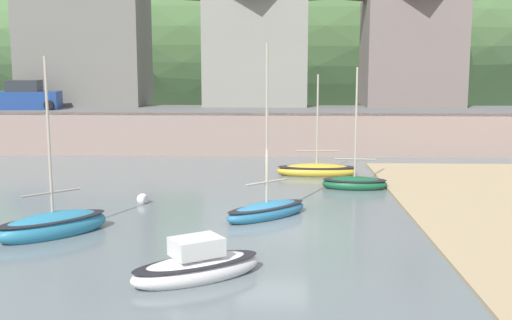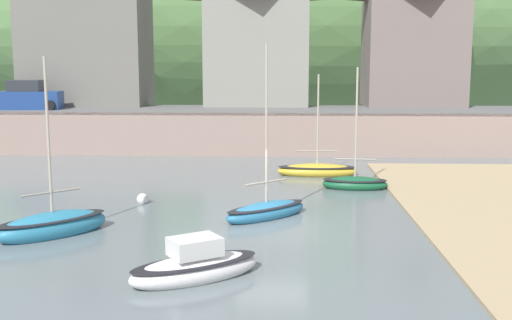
{
  "view_description": "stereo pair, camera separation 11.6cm",
  "coord_description": "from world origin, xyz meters",
  "px_view_note": "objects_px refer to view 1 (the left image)",
  "views": [
    {
      "loc": [
        0.19,
        -21.36,
        5.64
      ],
      "look_at": [
        -0.71,
        4.08,
        1.64
      ],
      "focal_mm": 44.57,
      "sensor_mm": 36.0,
      "label": 1
    },
    {
      "loc": [
        0.31,
        -21.35,
        5.64
      ],
      "look_at": [
        -0.71,
        4.08,
        1.64
      ],
      "focal_mm": 44.57,
      "sensor_mm": 36.0,
      "label": 2
    }
  ],
  "objects_px": {
    "sailboat_nearest_shore": "(197,267)",
    "motorboat_with_cabin": "(355,183)",
    "parked_car_near_slipway": "(28,97)",
    "rowboat_small_beached": "(317,170)",
    "waterfront_building_centre": "(256,38)",
    "mooring_buoy": "(143,199)",
    "waterfront_building_right": "(412,34)",
    "fishing_boat_green": "(267,210)",
    "sailboat_far_left": "(53,226)",
    "waterfront_building_left": "(85,29)"
  },
  "relations": [
    {
      "from": "motorboat_with_cabin",
      "to": "parked_car_near_slipway",
      "type": "distance_m",
      "value": 24.85
    },
    {
      "from": "waterfront_building_left",
      "to": "motorboat_with_cabin",
      "type": "bearing_deg",
      "value": -46.74
    },
    {
      "from": "fishing_boat_green",
      "to": "parked_car_near_slipway",
      "type": "distance_m",
      "value": 25.76
    },
    {
      "from": "sailboat_nearest_shore",
      "to": "mooring_buoy",
      "type": "relative_size",
      "value": 7.75
    },
    {
      "from": "waterfront_building_left",
      "to": "sailboat_far_left",
      "type": "relative_size",
      "value": 1.8
    },
    {
      "from": "rowboat_small_beached",
      "to": "waterfront_building_centre",
      "type": "bearing_deg",
      "value": 103.01
    },
    {
      "from": "sailboat_nearest_shore",
      "to": "motorboat_with_cabin",
      "type": "bearing_deg",
      "value": 32.46
    },
    {
      "from": "waterfront_building_centre",
      "to": "motorboat_with_cabin",
      "type": "bearing_deg",
      "value": -74.71
    },
    {
      "from": "waterfront_building_centre",
      "to": "waterfront_building_left",
      "type": "bearing_deg",
      "value": 180.0
    },
    {
      "from": "waterfront_building_right",
      "to": "motorboat_with_cabin",
      "type": "relative_size",
      "value": 1.81
    },
    {
      "from": "fishing_boat_green",
      "to": "sailboat_far_left",
      "type": "bearing_deg",
      "value": 158.91
    },
    {
      "from": "waterfront_building_left",
      "to": "fishing_boat_green",
      "type": "height_order",
      "value": "waterfront_building_left"
    },
    {
      "from": "waterfront_building_centre",
      "to": "sailboat_far_left",
      "type": "bearing_deg",
      "value": -101.89
    },
    {
      "from": "sailboat_far_left",
      "to": "mooring_buoy",
      "type": "distance_m",
      "value": 5.18
    },
    {
      "from": "mooring_buoy",
      "to": "sailboat_nearest_shore",
      "type": "bearing_deg",
      "value": -69.39
    },
    {
      "from": "mooring_buoy",
      "to": "waterfront_building_right",
      "type": "bearing_deg",
      "value": 55.71
    },
    {
      "from": "waterfront_building_left",
      "to": "mooring_buoy",
      "type": "relative_size",
      "value": 22.25
    },
    {
      "from": "mooring_buoy",
      "to": "motorboat_with_cabin",
      "type": "bearing_deg",
      "value": 20.34
    },
    {
      "from": "waterfront_building_centre",
      "to": "mooring_buoy",
      "type": "bearing_deg",
      "value": -99.65
    },
    {
      "from": "waterfront_building_centre",
      "to": "rowboat_small_beached",
      "type": "height_order",
      "value": "waterfront_building_centre"
    },
    {
      "from": "parked_car_near_slipway",
      "to": "mooring_buoy",
      "type": "relative_size",
      "value": 8.7
    },
    {
      "from": "motorboat_with_cabin",
      "to": "parked_car_near_slipway",
      "type": "bearing_deg",
      "value": 149.12
    },
    {
      "from": "parked_car_near_slipway",
      "to": "waterfront_building_centre",
      "type": "bearing_deg",
      "value": 12.02
    },
    {
      "from": "sailboat_nearest_shore",
      "to": "rowboat_small_beached",
      "type": "height_order",
      "value": "rowboat_small_beached"
    },
    {
      "from": "sailboat_far_left",
      "to": "waterfront_building_centre",
      "type": "bearing_deg",
      "value": 34.06
    },
    {
      "from": "parked_car_near_slipway",
      "to": "sailboat_nearest_shore",
      "type": "bearing_deg",
      "value": -65.25
    },
    {
      "from": "sailboat_far_left",
      "to": "waterfront_building_left",
      "type": "bearing_deg",
      "value": 60.26
    },
    {
      "from": "sailboat_nearest_shore",
      "to": "waterfront_building_right",
      "type": "bearing_deg",
      "value": 36.26
    },
    {
      "from": "fishing_boat_green",
      "to": "waterfront_building_right",
      "type": "bearing_deg",
      "value": 25.95
    },
    {
      "from": "motorboat_with_cabin",
      "to": "parked_car_near_slipway",
      "type": "relative_size",
      "value": 1.31
    },
    {
      "from": "sailboat_nearest_shore",
      "to": "waterfront_building_centre",
      "type": "bearing_deg",
      "value": 56.22
    },
    {
      "from": "sailboat_far_left",
      "to": "parked_car_near_slipway",
      "type": "bearing_deg",
      "value": 69.09
    },
    {
      "from": "waterfront_building_right",
      "to": "sailboat_nearest_shore",
      "type": "xyz_separation_m",
      "value": [
        -11.63,
        -30.72,
        -7.16
      ]
    },
    {
      "from": "rowboat_small_beached",
      "to": "waterfront_building_right",
      "type": "bearing_deg",
      "value": 63.5
    },
    {
      "from": "waterfront_building_right",
      "to": "mooring_buoy",
      "type": "height_order",
      "value": "waterfront_building_right"
    },
    {
      "from": "waterfront_building_centre",
      "to": "motorboat_with_cabin",
      "type": "relative_size",
      "value": 1.72
    },
    {
      "from": "sailboat_nearest_shore",
      "to": "sailboat_far_left",
      "type": "relative_size",
      "value": 0.63
    },
    {
      "from": "motorboat_with_cabin",
      "to": "sailboat_far_left",
      "type": "xyz_separation_m",
      "value": [
        -10.73,
        -8.09,
        0.07
      ]
    },
    {
      "from": "motorboat_with_cabin",
      "to": "mooring_buoy",
      "type": "xyz_separation_m",
      "value": [
        -8.82,
        -3.27,
        -0.11
      ]
    },
    {
      "from": "waterfront_building_left",
      "to": "rowboat_small_beached",
      "type": "relative_size",
      "value": 2.1
    },
    {
      "from": "motorboat_with_cabin",
      "to": "sailboat_nearest_shore",
      "type": "relative_size",
      "value": 1.47
    },
    {
      "from": "mooring_buoy",
      "to": "parked_car_near_slipway",
      "type": "bearing_deg",
      "value": 123.22
    },
    {
      "from": "parked_car_near_slipway",
      "to": "mooring_buoy",
      "type": "bearing_deg",
      "value": -61.33
    },
    {
      "from": "sailboat_nearest_shore",
      "to": "rowboat_small_beached",
      "type": "xyz_separation_m",
      "value": [
        4.02,
        15.33,
        -0.07
      ]
    },
    {
      "from": "fishing_boat_green",
      "to": "sailboat_far_left",
      "type": "distance_m",
      "value": 7.38
    },
    {
      "from": "fishing_boat_green",
      "to": "rowboat_small_beached",
      "type": "height_order",
      "value": "fishing_boat_green"
    },
    {
      "from": "waterfront_building_right",
      "to": "mooring_buoy",
      "type": "distance_m",
      "value": 27.52
    },
    {
      "from": "rowboat_small_beached",
      "to": "mooring_buoy",
      "type": "bearing_deg",
      "value": -138.47
    },
    {
      "from": "mooring_buoy",
      "to": "sailboat_far_left",
      "type": "bearing_deg",
      "value": -111.55
    },
    {
      "from": "sailboat_far_left",
      "to": "rowboat_small_beached",
      "type": "xyz_separation_m",
      "value": [
        9.23,
        11.35,
        -0.07
      ]
    }
  ]
}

